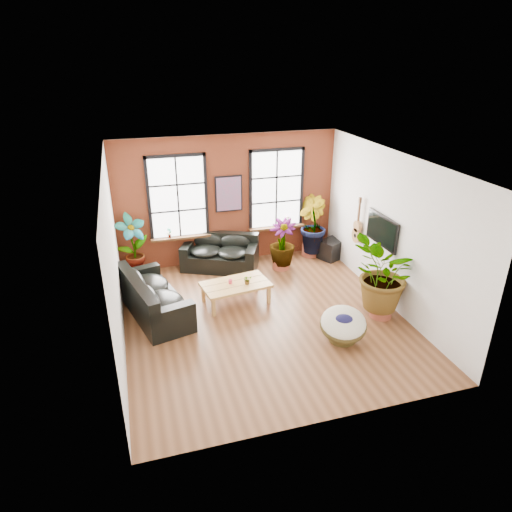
{
  "coord_description": "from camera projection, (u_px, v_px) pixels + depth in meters",
  "views": [
    {
      "loc": [
        -2.61,
        -8.29,
        5.45
      ],
      "look_at": [
        0.0,
        0.6,
        1.25
      ],
      "focal_mm": 32.0,
      "sensor_mm": 36.0,
      "label": 1
    }
  ],
  "objects": [
    {
      "name": "poster",
      "position": [
        229.0,
        194.0,
        12.14
      ],
      "size": [
        0.74,
        0.06,
        0.98
      ],
      "color": "black",
      "rests_on": "room"
    },
    {
      "name": "room",
      "position": [
        262.0,
        243.0,
        9.58
      ],
      "size": [
        6.04,
        6.54,
        3.54
      ],
      "color": "brown",
      "rests_on": "ground"
    },
    {
      "name": "sill_plant_left",
      "position": [
        169.0,
        233.0,
        12.05
      ],
      "size": [
        0.17,
        0.17,
        0.27
      ],
      "primitive_type": "imported",
      "rotation": [
        0.0,
        0.0,
        0.79
      ],
      "color": "#355516",
      "rests_on": "room"
    },
    {
      "name": "tv_wall_unit",
      "position": [
        375.0,
        230.0,
        10.81
      ],
      "size": [
        0.13,
        1.86,
        1.2
      ],
      "color": "black",
      "rests_on": "room"
    },
    {
      "name": "pot_back_left",
      "position": [
        135.0,
        272.0,
        11.87
      ],
      "size": [
        0.57,
        0.57,
        0.35
      ],
      "rotation": [
        0.0,
        0.0,
        -0.21
      ],
      "color": "#9F4934",
      "rests_on": "ground"
    },
    {
      "name": "media_box",
      "position": [
        331.0,
        249.0,
        12.98
      ],
      "size": [
        0.82,
        0.76,
        0.54
      ],
      "rotation": [
        0.0,
        0.0,
        0.43
      ],
      "color": "black",
      "rests_on": "ground"
    },
    {
      "name": "floor_plant_back_right",
      "position": [
        312.0,
        225.0,
        12.85
      ],
      "size": [
        0.89,
        1.02,
        1.6
      ],
      "primitive_type": "imported",
      "rotation": [
        0.0,
        0.0,
        1.8
      ],
      "color": "#355516",
      "rests_on": "ground"
    },
    {
      "name": "pot_back_right",
      "position": [
        310.0,
        249.0,
        13.19
      ],
      "size": [
        0.53,
        0.53,
        0.36
      ],
      "rotation": [
        0.0,
        0.0,
        -0.08
      ],
      "color": "#9F4934",
      "rests_on": "ground"
    },
    {
      "name": "pot_right_wall",
      "position": [
        381.0,
        309.0,
        10.16
      ],
      "size": [
        0.62,
        0.62,
        0.36
      ],
      "rotation": [
        0.0,
        0.0,
        0.34
      ],
      "color": "#9F4934",
      "rests_on": "ground"
    },
    {
      "name": "table_plant",
      "position": [
        247.0,
        280.0,
        10.52
      ],
      "size": [
        0.21,
        0.19,
        0.22
      ],
      "primitive_type": "imported",
      "rotation": [
        0.0,
        0.0,
        0.11
      ],
      "color": "#355516",
      "rests_on": "coffee_table"
    },
    {
      "name": "sofa_back",
      "position": [
        220.0,
        253.0,
        12.37
      ],
      "size": [
        2.22,
        1.71,
        0.92
      ],
      "rotation": [
        0.0,
        0.0,
        -0.43
      ],
      "color": "black",
      "rests_on": "ground"
    },
    {
      "name": "floor_plant_mid",
      "position": [
        282.0,
        242.0,
        12.16
      ],
      "size": [
        0.98,
        0.98,
        1.25
      ],
      "primitive_type": "imported",
      "rotation": [
        0.0,
        0.0,
        5.63
      ],
      "color": "#355516",
      "rests_on": "ground"
    },
    {
      "name": "floor_plant_back_left",
      "position": [
        133.0,
        244.0,
        11.57
      ],
      "size": [
        1.0,
        0.88,
        1.59
      ],
      "primitive_type": "imported",
      "rotation": [
        0.0,
        0.0,
        0.47
      ],
      "color": "#355516",
      "rests_on": "ground"
    },
    {
      "name": "sill_plant_right",
      "position": [
        288.0,
        221.0,
        12.91
      ],
      "size": [
        0.19,
        0.19,
        0.27
      ],
      "primitive_type": "imported",
      "rotation": [
        0.0,
        0.0,
        3.49
      ],
      "color": "#355516",
      "rests_on": "room"
    },
    {
      "name": "floor_plant_right_wall",
      "position": [
        384.0,
        276.0,
        9.82
      ],
      "size": [
        2.0,
        2.03,
        1.71
      ],
      "primitive_type": "imported",
      "rotation": [
        0.0,
        0.0,
        4.03
      ],
      "color": "#355516",
      "rests_on": "ground"
    },
    {
      "name": "sofa_left",
      "position": [
        152.0,
        298.0,
        10.13
      ],
      "size": [
        1.55,
        2.53,
        0.93
      ],
      "rotation": [
        0.0,
        0.0,
        1.83
      ],
      "color": "black",
      "rests_on": "ground"
    },
    {
      "name": "pot_mid",
      "position": [
        281.0,
        263.0,
        12.4
      ],
      "size": [
        0.45,
        0.45,
        0.32
      ],
      "rotation": [
        0.0,
        0.0,
        0.02
      ],
      "color": "#9F4934",
      "rests_on": "ground"
    },
    {
      "name": "papasan_chair",
      "position": [
        343.0,
        325.0,
        9.24
      ],
      "size": [
        1.24,
        1.25,
        0.71
      ],
      "rotation": [
        0.0,
        0.0,
        -0.4
      ],
      "color": "#493D1A",
      "rests_on": "ground"
    },
    {
      "name": "coffee_table",
      "position": [
        236.0,
        286.0,
        10.61
      ],
      "size": [
        1.66,
        1.1,
        0.6
      ],
      "rotation": [
        0.0,
        0.0,
        0.15
      ],
      "color": "#BD8B44",
      "rests_on": "ground"
    }
  ]
}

